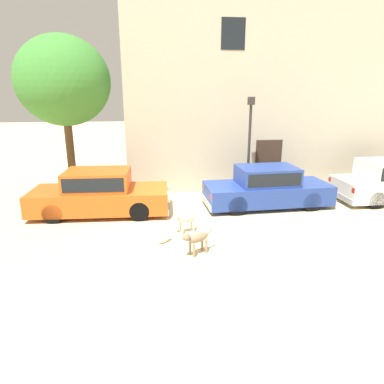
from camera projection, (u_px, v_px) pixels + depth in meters
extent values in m
plane|color=#CCB78E|center=(192.00, 221.00, 10.74)|extent=(80.00, 80.00, 0.00)
cube|color=#D15619|center=(101.00, 199.00, 11.27)|extent=(4.54, 1.93, 0.71)
cube|color=#D15619|center=(98.00, 180.00, 11.08)|extent=(2.11, 1.60, 0.64)
cube|color=black|center=(98.00, 179.00, 11.08)|extent=(1.95, 1.62, 0.45)
cube|color=#999BA0|center=(167.00, 204.00, 11.51)|extent=(0.18, 1.75, 0.20)
cube|color=#999BA0|center=(33.00, 208.00, 11.17)|extent=(0.18, 1.75, 0.20)
sphere|color=silver|center=(167.00, 187.00, 12.08)|extent=(0.20, 0.20, 0.20)
sphere|color=silver|center=(168.00, 199.00, 10.72)|extent=(0.20, 0.20, 0.20)
cube|color=red|center=(40.00, 189.00, 11.79)|extent=(0.05, 0.18, 0.18)
cube|color=red|center=(22.00, 203.00, 10.32)|extent=(0.05, 0.18, 0.18)
cylinder|color=black|center=(143.00, 197.00, 12.18)|extent=(0.64, 0.22, 0.63)
cylinder|color=black|center=(139.00, 211.00, 10.67)|extent=(0.64, 0.22, 0.63)
cylinder|color=black|center=(67.00, 198.00, 11.98)|extent=(0.64, 0.22, 0.63)
cylinder|color=black|center=(53.00, 213.00, 10.47)|extent=(0.64, 0.22, 0.63)
cube|color=navy|center=(267.00, 193.00, 12.02)|extent=(4.48, 1.90, 0.68)
cube|color=navy|center=(267.00, 175.00, 11.83)|extent=(2.09, 1.55, 0.62)
cube|color=black|center=(267.00, 175.00, 11.83)|extent=(1.93, 1.57, 0.43)
cube|color=#999BA0|center=(322.00, 196.00, 12.42)|extent=(0.20, 1.66, 0.20)
cube|color=#999BA0|center=(207.00, 202.00, 11.75)|extent=(0.20, 1.66, 0.20)
sphere|color=silver|center=(315.00, 182.00, 12.95)|extent=(0.20, 0.20, 0.20)
sphere|color=silver|center=(335.00, 191.00, 11.69)|extent=(0.20, 0.20, 0.20)
cube|color=red|center=(203.00, 186.00, 12.32)|extent=(0.05, 0.18, 0.18)
cube|color=red|center=(212.00, 197.00, 10.95)|extent=(0.05, 0.18, 0.18)
cylinder|color=black|center=(292.00, 190.00, 12.97)|extent=(0.68, 0.23, 0.67)
cylinder|color=black|center=(311.00, 201.00, 11.56)|extent=(0.68, 0.23, 0.67)
cylinder|color=black|center=(226.00, 193.00, 12.56)|extent=(0.68, 0.23, 0.67)
cylinder|color=black|center=(237.00, 205.00, 11.15)|extent=(0.68, 0.23, 0.67)
cube|color=#999BA0|center=(340.00, 196.00, 12.47)|extent=(0.13, 1.79, 0.20)
cube|color=red|center=(330.00, 179.00, 13.10)|extent=(0.04, 0.18, 0.18)
cube|color=red|center=(354.00, 191.00, 11.60)|extent=(0.04, 0.18, 0.18)
cylinder|color=black|center=(349.00, 188.00, 13.33)|extent=(0.63, 0.21, 0.63)
cylinder|color=black|center=(376.00, 200.00, 11.79)|extent=(0.63, 0.21, 0.63)
cube|color=#BCB299|center=(299.00, 82.00, 16.35)|extent=(16.47, 6.60, 8.91)
cube|color=#38281E|center=(268.00, 165.00, 13.89)|extent=(1.10, 0.02, 2.10)
cube|color=black|center=(233.00, 34.00, 12.31)|extent=(0.90, 0.02, 1.10)
cylinder|color=#997F60|center=(194.00, 250.00, 8.31)|extent=(0.06, 0.06, 0.36)
cylinder|color=#997F60|center=(190.00, 248.00, 8.44)|extent=(0.06, 0.06, 0.36)
cylinder|color=#997F60|center=(206.00, 246.00, 8.53)|extent=(0.06, 0.06, 0.36)
cylinder|color=#997F60|center=(202.00, 244.00, 8.66)|extent=(0.06, 0.06, 0.36)
ellipsoid|color=#997F60|center=(198.00, 237.00, 8.41)|extent=(0.63, 0.50, 0.25)
sphere|color=#997F60|center=(186.00, 237.00, 8.17)|extent=(0.20, 0.20, 0.20)
cone|color=#997F60|center=(183.00, 239.00, 8.11)|extent=(0.15, 0.15, 0.11)
cone|color=#997F60|center=(188.00, 234.00, 8.09)|extent=(0.10, 0.10, 0.09)
cone|color=#997F60|center=(185.00, 233.00, 8.19)|extent=(0.10, 0.10, 0.09)
cylinder|color=#997F60|center=(210.00, 232.00, 8.61)|extent=(0.19, 0.14, 0.17)
cylinder|color=beige|center=(182.00, 229.00, 9.68)|extent=(0.06, 0.06, 0.33)
cylinder|color=beige|center=(180.00, 227.00, 9.81)|extent=(0.06, 0.06, 0.33)
cylinder|color=beige|center=(194.00, 226.00, 9.85)|extent=(0.06, 0.06, 0.33)
cylinder|color=beige|center=(191.00, 225.00, 9.97)|extent=(0.06, 0.06, 0.33)
ellipsoid|color=beige|center=(187.00, 219.00, 9.76)|extent=(0.60, 0.39, 0.25)
sphere|color=beige|center=(176.00, 217.00, 9.57)|extent=(0.19, 0.19, 0.19)
cone|color=beige|center=(173.00, 218.00, 9.53)|extent=(0.14, 0.14, 0.10)
cone|color=beige|center=(177.00, 215.00, 9.50)|extent=(0.09, 0.09, 0.09)
cone|color=beige|center=(175.00, 214.00, 9.59)|extent=(0.09, 0.09, 0.09)
cylinder|color=beige|center=(198.00, 215.00, 9.90)|extent=(0.20, 0.12, 0.14)
ellipsoid|color=beige|center=(164.00, 240.00, 9.13)|extent=(0.37, 0.33, 0.16)
sphere|color=beige|center=(170.00, 237.00, 9.27)|extent=(0.10, 0.10, 0.10)
cone|color=beige|center=(169.00, 235.00, 9.27)|extent=(0.05, 0.05, 0.04)
cone|color=beige|center=(170.00, 236.00, 9.24)|extent=(0.05, 0.05, 0.04)
cylinder|color=beige|center=(155.00, 245.00, 8.98)|extent=(0.13, 0.21, 0.04)
cylinder|color=#2D2B28|center=(249.00, 153.00, 12.64)|extent=(0.10, 0.10, 3.52)
cube|color=#2D2B28|center=(251.00, 101.00, 12.10)|extent=(0.22, 0.22, 0.28)
sphere|color=silver|center=(251.00, 101.00, 12.10)|extent=(0.18, 0.18, 0.18)
cylinder|color=brown|center=(71.00, 156.00, 13.29)|extent=(0.31, 0.31, 3.05)
ellipsoid|color=#3D8433|center=(63.00, 81.00, 12.49)|extent=(3.47, 3.13, 3.30)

